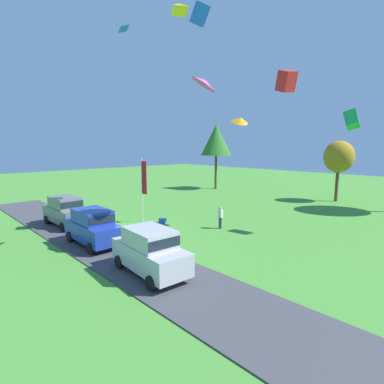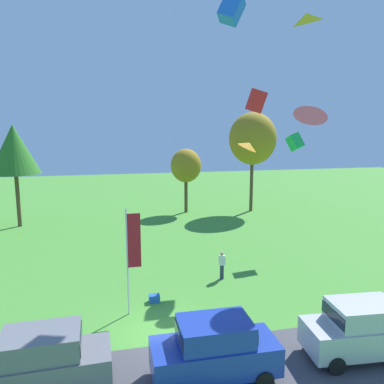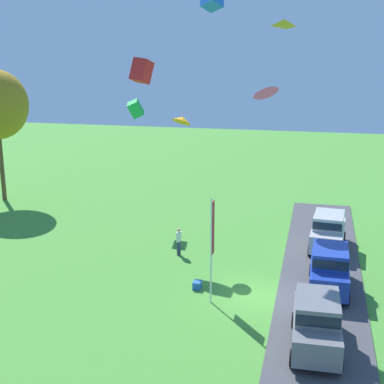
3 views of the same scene
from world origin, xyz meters
TOP-DOWN VIEW (x-y plane):
  - ground_plane at (0.00, 0.00)m, footprint 120.00×120.00m
  - pavement_strip at (0.00, -3.00)m, footprint 36.00×4.40m
  - car_suv_by_flagpole at (-4.39, -2.79)m, footprint 4.65×2.16m
  - car_suv_mid_row at (1.57, -3.36)m, footprint 4.62×2.08m
  - car_suv_far_end at (7.70, -3.34)m, footprint 4.74×2.34m
  - person_on_lawn at (4.61, 5.50)m, footprint 0.36×0.24m
  - tree_center_back at (-10.21, 21.56)m, footprint 4.47×4.47m
  - tree_right_of_center at (6.23, 23.93)m, footprint 3.27×3.27m
  - tree_far_left at (13.40, 22.98)m, footprint 5.10×5.10m
  - flag_banner at (-0.97, 2.33)m, footprint 0.71×0.08m
  - cooler_box at (0.19, 3.34)m, footprint 0.56×0.40m
  - kite_box_high_right at (4.28, 3.50)m, footprint 1.64×1.32m
  - kite_box_high_left at (11.80, 10.59)m, footprint 1.23×1.29m
  - kite_box_topmost at (7.85, 8.72)m, footprint 1.55×1.42m
  - kite_diamond_near_flag at (6.30, -0.19)m, footprint 1.25×1.36m
  - kite_delta_mid_center at (7.34, 0.83)m, footprint 2.15×2.16m
  - kite_delta_trailing_tail at (6.16, 5.65)m, footprint 1.64×1.63m

SIDE VIEW (x-z plane):
  - ground_plane at x=0.00m, z-range 0.00..0.00m
  - pavement_strip at x=0.00m, z-range 0.00..0.06m
  - cooler_box at x=0.19m, z-range 0.00..0.40m
  - person_on_lawn at x=4.61m, z-range 0.02..1.73m
  - car_suv_by_flagpole at x=-4.39m, z-range 0.16..2.44m
  - car_suv_mid_row at x=1.57m, z-range 0.16..2.44m
  - car_suv_far_end at x=7.70m, z-range 0.16..2.44m
  - flag_banner at x=-0.97m, z-range 0.72..6.09m
  - tree_right_of_center at x=6.23m, z-range 1.61..8.52m
  - tree_center_back at x=-10.21m, z-range 2.45..11.88m
  - tree_far_left at x=13.40m, z-range 2.55..13.31m
  - kite_box_high_left at x=11.80m, z-range 7.32..8.83m
  - kite_delta_trailing_tail at x=6.16m, z-range 7.70..8.52m
  - kite_delta_mid_center at x=7.34m, z-range 9.25..10.33m
  - kite_box_topmost at x=7.85m, z-range 10.03..11.76m
  - kite_diamond_near_flag at x=6.30m, z-range 13.30..13.93m
  - kite_box_high_right at x=4.28m, z-range 14.06..15.74m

